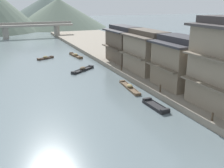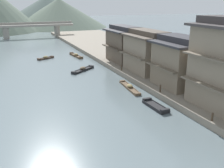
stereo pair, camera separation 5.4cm
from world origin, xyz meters
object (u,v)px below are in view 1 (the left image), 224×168
object	(u,v)px
boat_midriver_drifting	(156,106)
boat_moored_far	(45,58)
stone_bridge	(32,28)
house_waterfront_narrow	(147,51)
boat_moored_second	(76,56)
mooring_post_dock_far	(121,68)
boat_moored_third	(83,69)
house_waterfront_far	(124,44)
mooring_post_dock_mid	(160,88)
mooring_post_dock_near	(212,117)
house_waterfront_tall	(181,62)
boat_moored_nearest	(130,87)

from	to	relation	value
boat_midriver_drifting	boat_moored_far	bearing A→B (deg)	102.86
boat_moored_far	stone_bridge	distance (m)	34.34
boat_midriver_drifting	house_waterfront_narrow	distance (m)	13.09
boat_moored_second	mooring_post_dock_far	world-z (taller)	mooring_post_dock_far
boat_moored_third	mooring_post_dock_far	distance (m)	6.78
boat_midriver_drifting	house_waterfront_far	size ratio (longest dim) A/B	0.48
boat_midriver_drifting	mooring_post_dock_far	distance (m)	13.32
boat_moored_third	boat_midriver_drifting	distance (m)	18.10
boat_moored_far	house_waterfront_far	xyz separation A→B (m)	(12.04, -10.71, 3.50)
house_waterfront_narrow	mooring_post_dock_far	bearing A→B (deg)	152.36
mooring_post_dock_far	mooring_post_dock_mid	bearing A→B (deg)	-90.00
house_waterfront_far	mooring_post_dock_mid	distance (m)	16.99
boat_moored_second	mooring_post_dock_far	distance (m)	16.74
boat_midriver_drifting	mooring_post_dock_near	bearing A→B (deg)	-70.69
house_waterfront_far	boat_midriver_drifting	bearing A→B (deg)	-105.65
house_waterfront_tall	mooring_post_dock_far	xyz separation A→B (m)	(-3.56, 9.51, -2.59)
boat_moored_second	boat_midriver_drifting	world-z (taller)	boat_moored_second
mooring_post_dock_far	boat_moored_far	bearing A→B (deg)	118.21
boat_moored_nearest	boat_moored_second	xyz separation A→B (m)	(-0.88, 22.91, 0.03)
boat_moored_nearest	boat_moored_far	xyz separation A→B (m)	(-7.03, 22.87, 0.04)
house_waterfront_narrow	house_waterfront_far	world-z (taller)	same
boat_moored_second	boat_moored_far	bearing A→B (deg)	-179.60
house_waterfront_far	mooring_post_dock_mid	xyz separation A→B (m)	(-3.21, -16.49, -2.57)
mooring_post_dock_far	stone_bridge	distance (m)	51.21
boat_moored_third	mooring_post_dock_mid	distance (m)	16.25
house_waterfront_narrow	mooring_post_dock_mid	distance (m)	9.93
boat_moored_second	stone_bridge	size ratio (longest dim) A/B	0.22
house_waterfront_narrow	boat_moored_nearest	bearing A→B (deg)	-137.66
mooring_post_dock_far	boat_midriver_drifting	bearing A→B (deg)	-98.98
boat_moored_second	boat_moored_far	distance (m)	6.15
boat_moored_far	house_waterfront_narrow	distance (m)	22.16
house_waterfront_far	mooring_post_dock_far	bearing A→B (deg)	-119.19
boat_moored_third	house_waterfront_tall	world-z (taller)	house_waterfront_tall
boat_moored_nearest	boat_moored_third	xyz separation A→B (m)	(-2.92, 11.19, 0.04)
boat_moored_third	house_waterfront_far	size ratio (longest dim) A/B	0.59
boat_moored_far	house_waterfront_tall	bearing A→B (deg)	-64.49
mooring_post_dock_near	house_waterfront_tall	bearing A→B (deg)	69.50
house_waterfront_tall	mooring_post_dock_near	bearing A→B (deg)	-110.50
boat_moored_third	house_waterfront_tall	size ratio (longest dim) A/B	0.69
boat_moored_third	stone_bridge	bearing A→B (deg)	93.27
mooring_post_dock_mid	mooring_post_dock_far	size ratio (longest dim) A/B	1.05
boat_midriver_drifting	house_waterfront_tall	world-z (taller)	house_waterfront_tall
boat_moored_far	mooring_post_dock_mid	distance (m)	28.61
boat_moored_third	boat_moored_far	size ratio (longest dim) A/B	1.33
boat_moored_far	house_waterfront_tall	size ratio (longest dim) A/B	0.52
house_waterfront_tall	boat_moored_second	bearing A→B (deg)	103.48
mooring_post_dock_near	mooring_post_dock_mid	world-z (taller)	mooring_post_dock_mid
house_waterfront_tall	house_waterfront_far	xyz separation A→B (m)	(-0.35, 15.26, -0.01)
mooring_post_dock_mid	boat_midriver_drifting	bearing A→B (deg)	-130.99
boat_moored_far	house_waterfront_tall	world-z (taller)	house_waterfront_tall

